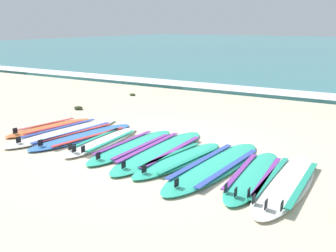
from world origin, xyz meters
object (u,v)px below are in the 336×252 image
Objects in this scene: surfboard_0 at (50,127)px; surfboard_6 at (180,159)px; surfboard_5 at (161,151)px; surfboard_1 at (66,132)px; surfboard_3 at (104,141)px; surfboard_4 at (133,146)px; surfboard_9 at (286,183)px; surfboard_8 at (253,175)px; surfboard_2 at (84,136)px; surfboard_7 at (215,166)px.

surfboard_0 is 3.22m from surfboard_6.
surfboard_1 is at bearing 179.37° from surfboard_5.
surfboard_1 and surfboard_6 have the same top height.
surfboard_0 is at bearing 170.65° from surfboard_1.
surfboard_3 is 0.62m from surfboard_4.
surfboard_8 is at bearing 176.61° from surfboard_9.
surfboard_6 is (2.68, -0.22, 0.00)m from surfboard_1.
surfboard_0 is 0.92× the size of surfboard_6.
surfboard_0 and surfboard_4 have the same top height.
surfboard_6 is at bearing -9.38° from surfboard_4.
surfboard_5 is 1.22× the size of surfboard_8.
surfboard_2 is 1.17× the size of surfboard_3.
surfboard_9 is at bearing -3.71° from surfboard_2.
surfboard_5 is at bearing 171.75° from surfboard_8.
surfboard_4 is (1.15, -0.01, 0.00)m from surfboard_2.
surfboard_2 and surfboard_3 have the same top height.
surfboard_0 is at bearing 175.52° from surfboard_9.
surfboard_2 is 1.15m from surfboard_4.
surfboard_1 is at bearing 174.83° from surfboard_2.
surfboard_5 is (1.70, 0.02, -0.00)m from surfboard_2.
surfboard_7 is at bearing -3.54° from surfboard_1.
surfboard_1 and surfboard_4 have the same top height.
surfboard_2 is 2.77m from surfboard_7.
surfboard_2 and surfboard_8 have the same top height.
surfboard_5 is at bearing 3.37° from surfboard_3.
surfboard_5 is 1.69m from surfboard_8.
surfboard_5 is (0.55, 0.03, -0.00)m from surfboard_4.
surfboard_1 is at bearing -9.35° from surfboard_0.
surfboard_4 is 0.87× the size of surfboard_5.
surfboard_7 is 1.07m from surfboard_9.
surfboard_0 is 2.18m from surfboard_4.
surfboard_4 is at bearing -3.69° from surfboard_0.
surfboard_1 and surfboard_3 have the same top height.
surfboard_2 is at bearing 175.32° from surfboard_6.
surfboard_0 is 1.57m from surfboard_3.
surfboard_3 and surfboard_7 have the same top height.
surfboard_1 is at bearing 174.82° from surfboard_3.
surfboard_0 is at bearing 173.40° from surfboard_3.
surfboard_3 is 0.95× the size of surfboard_8.
surfboard_0 is 4.87m from surfboard_9.
surfboard_8 is at bearing -4.59° from surfboard_0.
surfboard_5 is (1.17, 0.07, -0.00)m from surfboard_3.
surfboard_5 is 1.09× the size of surfboard_9.
surfboard_7 is at bearing 175.09° from surfboard_9.
surfboard_6 is at bearing -177.91° from surfboard_7.
surfboard_7 is at bearing 173.96° from surfboard_8.
surfboard_8 is at bearing -3.94° from surfboard_1.
surfboard_9 is at bearing -5.11° from surfboard_4.
surfboard_4 and surfboard_7 have the same top height.
surfboard_3 is at bearing 177.21° from surfboard_7.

